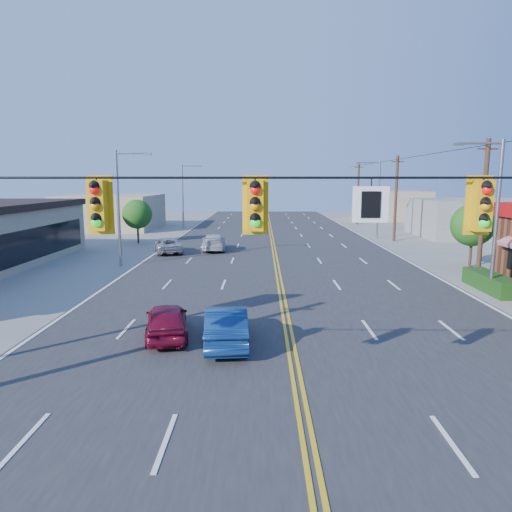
{
  "coord_description": "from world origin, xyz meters",
  "views": [
    {
      "loc": [
        -1.06,
        -9.54,
        5.93
      ],
      "look_at": [
        -1.35,
        13.12,
        2.2
      ],
      "focal_mm": 32.0,
      "sensor_mm": 36.0,
      "label": 1
    }
  ],
  "objects_px": {
    "car_magenta": "(167,322)",
    "car_silver": "(168,246)",
    "car_blue": "(226,326)",
    "car_white": "(214,243)",
    "signal_span": "(307,231)"
  },
  "relations": [
    {
      "from": "car_magenta",
      "to": "car_silver",
      "type": "xyz_separation_m",
      "value": [
        -4.14,
        20.65,
        -0.02
      ]
    },
    {
      "from": "car_magenta",
      "to": "car_blue",
      "type": "distance_m",
      "value": 2.42
    },
    {
      "from": "car_blue",
      "to": "car_white",
      "type": "bearing_deg",
      "value": -87.67
    },
    {
      "from": "signal_span",
      "to": "car_magenta",
      "type": "distance_m",
      "value": 9.43
    },
    {
      "from": "signal_span",
      "to": "car_magenta",
      "type": "relative_size",
      "value": 6.33
    },
    {
      "from": "signal_span",
      "to": "car_blue",
      "type": "relative_size",
      "value": 5.72
    },
    {
      "from": "signal_span",
      "to": "car_silver",
      "type": "xyz_separation_m",
      "value": [
        -8.69,
        27.75,
        -4.25
      ]
    },
    {
      "from": "car_white",
      "to": "car_silver",
      "type": "height_order",
      "value": "car_white"
    },
    {
      "from": "car_blue",
      "to": "signal_span",
      "type": "bearing_deg",
      "value": 104.45
    },
    {
      "from": "car_blue",
      "to": "car_magenta",
      "type": "bearing_deg",
      "value": -21.49
    },
    {
      "from": "signal_span",
      "to": "car_silver",
      "type": "height_order",
      "value": "signal_span"
    },
    {
      "from": "car_blue",
      "to": "car_white",
      "type": "height_order",
      "value": "same"
    },
    {
      "from": "signal_span",
      "to": "car_white",
      "type": "bearing_deg",
      "value": 99.83
    },
    {
      "from": "signal_span",
      "to": "car_white",
      "type": "distance_m",
      "value": 29.96
    },
    {
      "from": "car_silver",
      "to": "car_blue",
      "type": "bearing_deg",
      "value": 91.16
    }
  ]
}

